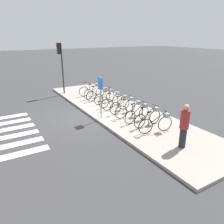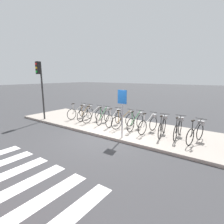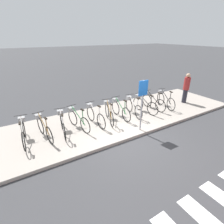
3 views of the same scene
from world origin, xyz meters
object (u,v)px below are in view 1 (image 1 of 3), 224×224
Objects in this scene: parked_bicycle_9 at (149,117)px; sign_post at (101,91)px; parked_bicycle_3 at (106,96)px; parked_bicycle_5 at (117,102)px; parked_bicycle_7 at (131,109)px; parked_bicycle_6 at (124,105)px; parked_bicycle_10 at (157,123)px; parked_bicycle_2 at (100,94)px; pedestrian at (184,125)px; parked_bicycle_8 at (139,113)px; traffic_light at (60,58)px; parked_bicycle_0 at (91,89)px; parked_bicycle_4 at (112,99)px; parked_bicycle_1 at (95,92)px.

parked_bicycle_9 is 0.78× the size of sign_post.
parked_bicycle_9 is (4.27, -0.01, 0.00)m from parked_bicycle_3.
parked_bicycle_7 is (1.39, 0.00, 0.00)m from parked_bicycle_5.
parked_bicycle_5 is at bearing -173.97° from parked_bicycle_6.
parked_bicycle_10 is at bearing -12.02° from parked_bicycle_9.
parked_bicycle_2 is 1.01× the size of parked_bicycle_10.
parked_bicycle_8 is at bearing 176.83° from pedestrian.
parked_bicycle_9 is at bearing 10.95° from traffic_light.
parked_bicycle_8 is 1.01× the size of parked_bicycle_10.
traffic_light reaches higher than pedestrian.
parked_bicycle_4 is at bearing -0.66° from parked_bicycle_0.
parked_bicycle_9 is (5.66, 0.02, 0.00)m from parked_bicycle_1.
parked_bicycle_7 is at bearing 0.05° from parked_bicycle_5.
traffic_light reaches higher than parked_bicycle_5.
sign_post is at bearing -26.48° from parked_bicycle_2.
parked_bicycle_6 is at bearing 92.57° from sign_post.
traffic_light reaches higher than parked_bicycle_1.
parked_bicycle_9 is 0.96× the size of pedestrian.
parked_bicycle_3 is at bearing -0.37° from parked_bicycle_0.
parked_bicycle_7 is 0.99× the size of parked_bicycle_9.
parked_bicycle_10 is 1.63m from pedestrian.
parked_bicycle_3 is at bearing 22.60° from traffic_light.
traffic_light is (-3.09, -1.49, 2.14)m from parked_bicycle_2.
parked_bicycle_0 is 1.00× the size of parked_bicycle_7.
parked_bicycle_7 is (3.57, -0.01, 0.00)m from parked_bicycle_2.
parked_bicycle_8 is (5.69, -0.13, 0.00)m from parked_bicycle_0.
parked_bicycle_7 is 1.01× the size of parked_bicycle_10.
parked_bicycle_5 is 0.98× the size of parked_bicycle_10.
parked_bicycle_8 is 0.77× the size of sign_post.
parked_bicycle_3 is at bearing 177.57° from pedestrian.
parked_bicycle_2 is 4.94m from parked_bicycle_9.
traffic_light reaches higher than parked_bicycle_2.
sign_post is (0.72, -1.43, 1.02)m from parked_bicycle_5.
sign_post is (4.33, -1.53, 1.02)m from parked_bicycle_0.
parked_bicycle_6 is at bearing -0.39° from parked_bicycle_0.
sign_post is at bearing -63.33° from parked_bicycle_5.
pedestrian is at bearing -3.80° from parked_bicycle_10.
parked_bicycle_2 and parked_bicycle_10 have the same top height.
parked_bicycle_5 is at bearing -1.01° from parked_bicycle_1.
parked_bicycle_2 and parked_bicycle_5 have the same top height.
traffic_light is (-5.27, -1.48, 2.14)m from parked_bicycle_5.
parked_bicycle_4 is at bearing 18.72° from traffic_light.
parked_bicycle_10 is (3.54, -0.09, 0.00)m from parked_bicycle_5.
parked_bicycle_5 is 0.44× the size of traffic_light.
sign_post is at bearing -46.53° from parked_bicycle_4.
sign_post is (-1.36, -1.40, 1.02)m from parked_bicycle_8.
parked_bicycle_4 is 4.24m from parked_bicycle_10.
parked_bicycle_2 and parked_bicycle_8 have the same top height.
parked_bicycle_6 is (4.26, -0.03, 0.00)m from parked_bicycle_0.
parked_bicycle_4 is (2.20, 0.01, 0.00)m from parked_bicycle_1.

